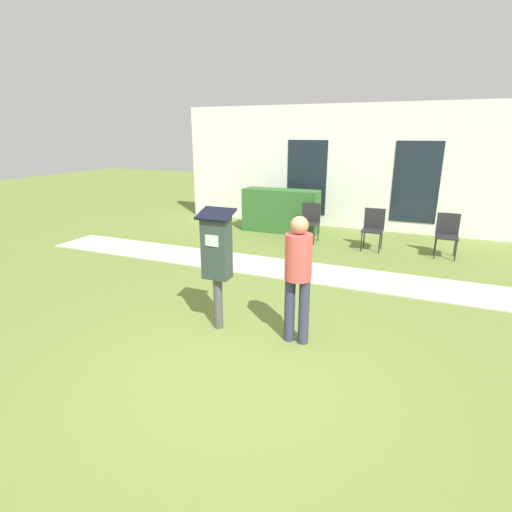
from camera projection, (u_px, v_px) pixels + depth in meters
name	position (u px, v px, depth m)	size (l,w,h in m)	color
ground_plane	(238.00, 371.00, 4.33)	(40.00, 40.00, 0.00)	olive
sidewalk	(318.00, 273.00, 7.33)	(12.00, 1.10, 0.02)	beige
building_facade	(360.00, 168.00, 10.43)	(10.00, 0.26, 3.20)	white
parking_meter	(217.00, 254.00, 5.02)	(0.44, 0.31, 1.59)	#4C4C4C
person_standing	(298.00, 270.00, 4.69)	(0.32, 0.32, 1.58)	#333851
outdoor_chair_left	(310.00, 219.00, 9.42)	(0.44, 0.44, 0.90)	#262628
outdoor_chair_middle	(373.00, 226.00, 8.75)	(0.44, 0.44, 0.90)	#262628
outdoor_chair_right	(447.00, 232.00, 8.22)	(0.44, 0.44, 0.90)	#262628
hedge_row	(281.00, 211.00, 10.32)	(1.95, 0.60, 1.10)	#33662D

